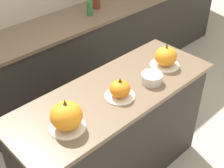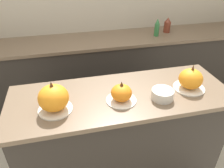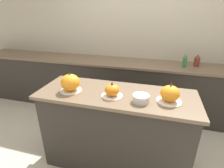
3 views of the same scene
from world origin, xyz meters
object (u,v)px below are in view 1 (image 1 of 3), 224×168
at_px(bottle_short, 96,0).
at_px(pumpkin_cake_center, 120,90).
at_px(pumpkin_cake_left, 66,116).
at_px(bottle_tall, 89,6).
at_px(pumpkin_cake_right, 166,57).
at_px(mixing_bowl, 152,78).

bearing_deg(bottle_short, pumpkin_cake_center, -126.05).
height_order(pumpkin_cake_left, pumpkin_cake_center, pumpkin_cake_left).
distance_m(pumpkin_cake_left, bottle_tall, 1.78).
bearing_deg(pumpkin_cake_right, bottle_tall, 78.35).
bearing_deg(pumpkin_cake_center, mixing_bowl, -8.01).
xyz_separation_m(pumpkin_cake_left, pumpkin_cake_center, (0.46, -0.00, -0.03)).
relative_size(pumpkin_cake_right, mixing_bowl, 1.51).
bearing_deg(pumpkin_cake_center, bottle_short, 53.95).
bearing_deg(pumpkin_cake_right, mixing_bowl, -163.38).
bearing_deg(pumpkin_cake_left, pumpkin_cake_center, -0.26).
xyz_separation_m(bottle_tall, bottle_short, (0.19, 0.10, -0.01)).
xyz_separation_m(pumpkin_cake_center, pumpkin_cake_right, (0.55, 0.04, 0.02)).
height_order(pumpkin_cake_center, pumpkin_cake_right, pumpkin_cake_right).
relative_size(pumpkin_cake_left, bottle_short, 1.19).
relative_size(bottle_tall, bottle_short, 1.12).
relative_size(bottle_tall, mixing_bowl, 1.38).
height_order(bottle_tall, mixing_bowl, bottle_tall).
xyz_separation_m(pumpkin_cake_left, bottle_tall, (1.26, 1.26, -0.01)).
height_order(pumpkin_cake_right, mixing_bowl, pumpkin_cake_right).
xyz_separation_m(bottle_tall, mixing_bowl, (-0.51, -1.30, -0.04)).
xyz_separation_m(pumpkin_cake_right, mixing_bowl, (-0.26, -0.08, -0.04)).
bearing_deg(bottle_tall, pumpkin_cake_center, -122.49).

